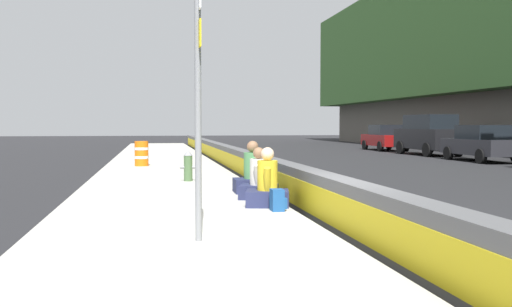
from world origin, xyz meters
name	(u,v)px	position (x,y,z in m)	size (l,w,h in m)	color
ground_plane	(344,231)	(0.00, 0.00, 0.00)	(160.00, 160.00, 0.00)	#232326
sidewalk_strip	(179,233)	(0.00, 2.65, 0.07)	(80.00, 4.40, 0.14)	#B5B2A8
jersey_barrier	(344,205)	(0.00, 0.00, 0.42)	(76.00, 0.45, 0.85)	#545456
route_sign_post	(198,89)	(-0.98, 2.42, 2.21)	(0.44, 0.09, 3.60)	gray
fire_hydrant	(188,165)	(7.27, 2.06, 0.59)	(0.26, 0.46, 0.88)	#47663D
seated_person_foreground	(267,188)	(2.09, 0.83, 0.50)	(0.86, 0.95, 1.15)	#23284C
seated_person_middle	(259,183)	(3.20, 0.80, 0.49)	(0.88, 0.96, 1.10)	#23284C
seated_person_rear	(253,176)	(4.32, 0.73, 0.52)	(0.77, 0.88, 1.21)	#23284C
backpack	(278,200)	(1.45, 0.77, 0.33)	(0.32, 0.28, 0.40)	navy
construction_barrel	(142,153)	(13.45, 3.46, 0.62)	(0.54, 0.54, 0.95)	orange
parked_car_fourth	(481,143)	(15.41, -12.08, 0.86)	(4.53, 2.01, 1.71)	#28282D
parked_car_midline	(429,134)	(20.86, -12.25, 1.18)	(4.86, 2.19, 2.28)	black
parked_car_far	(385,138)	(26.78, -12.18, 0.86)	(4.56, 2.06, 1.71)	maroon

